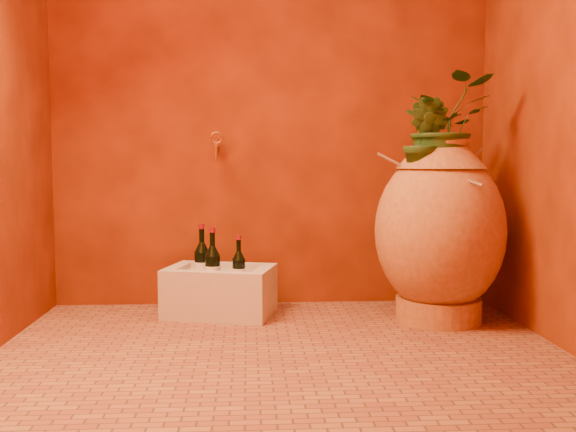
{
  "coord_description": "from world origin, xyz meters",
  "views": [
    {
      "loc": [
        -0.14,
        -2.73,
        0.82
      ],
      "look_at": [
        0.05,
        0.35,
        0.57
      ],
      "focal_mm": 40.0,
      "sensor_mm": 36.0,
      "label": 1
    }
  ],
  "objects": [
    {
      "name": "wine_bottle_c",
      "position": [
        -0.33,
        0.63,
        0.27
      ],
      "size": [
        0.08,
        0.08,
        0.34
      ],
      "color": "black",
      "rests_on": "stone_basin"
    },
    {
      "name": "plant_main",
      "position": [
        0.86,
        0.51,
        1.01
      ],
      "size": [
        0.53,
        0.48,
        0.51
      ],
      "primitive_type": "imported",
      "rotation": [
        0.0,
        0.0,
        0.2
      ],
      "color": "#224418",
      "rests_on": "amphora"
    },
    {
      "name": "amphora",
      "position": [
        0.85,
        0.5,
        0.48
      ],
      "size": [
        0.86,
        0.86,
        0.96
      ],
      "rotation": [
        0.0,
        0.0,
        -0.35
      ],
      "color": "#C37D37",
      "rests_on": "floor"
    },
    {
      "name": "wall_tap",
      "position": [
        -0.31,
        0.92,
        0.92
      ],
      "size": [
        0.07,
        0.15,
        0.16
      ],
      "color": "#B17029",
      "rests_on": "wall_back"
    },
    {
      "name": "wall_back",
      "position": [
        0.0,
        1.0,
        1.25
      ],
      "size": [
        2.5,
        0.02,
        2.5
      ],
      "primitive_type": "cube",
      "color": "#521A04",
      "rests_on": "ground"
    },
    {
      "name": "floor",
      "position": [
        0.0,
        0.0,
        0.0
      ],
      "size": [
        2.5,
        2.5,
        0.0
      ],
      "primitive_type": "plane",
      "color": "#955930",
      "rests_on": "ground"
    },
    {
      "name": "stone_basin",
      "position": [
        -0.29,
        0.7,
        0.13
      ],
      "size": [
        0.63,
        0.52,
        0.26
      ],
      "rotation": [
        0.0,
        0.0,
        -0.25
      ],
      "color": "beige",
      "rests_on": "floor"
    },
    {
      "name": "wine_bottle_a",
      "position": [
        -0.39,
        0.76,
        0.27
      ],
      "size": [
        0.08,
        0.08,
        0.35
      ],
      "color": "black",
      "rests_on": "stone_basin"
    },
    {
      "name": "wall_right",
      "position": [
        1.25,
        0.0,
        1.25
      ],
      "size": [
        0.02,
        2.0,
        2.5
      ],
      "primitive_type": "cube",
      "color": "#521A04",
      "rests_on": "ground"
    },
    {
      "name": "wine_bottle_b",
      "position": [
        -0.19,
        0.66,
        0.25
      ],
      "size": [
        0.07,
        0.07,
        0.3
      ],
      "color": "black",
      "rests_on": "stone_basin"
    },
    {
      "name": "plant_side",
      "position": [
        0.75,
        0.43,
        0.93
      ],
      "size": [
        0.29,
        0.29,
        0.42
      ],
      "primitive_type": "imported",
      "rotation": [
        0.0,
        0.0,
        -0.75
      ],
      "color": "#224418",
      "rests_on": "amphora"
    }
  ]
}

